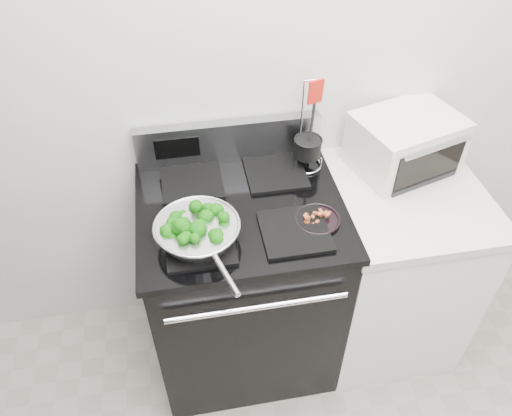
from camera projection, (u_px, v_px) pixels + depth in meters
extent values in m
cube|color=silver|center=(302.00, 61.00, 1.90)|extent=(4.00, 0.02, 2.70)
cube|color=black|center=(243.00, 287.00, 2.23)|extent=(0.76, 0.66, 0.92)
cube|color=black|center=(241.00, 209.00, 1.90)|extent=(0.79, 0.69, 0.03)
cube|color=#99999E|center=(229.00, 141.00, 2.05)|extent=(0.76, 0.05, 0.18)
cube|color=black|center=(200.00, 243.00, 1.74)|extent=(0.24, 0.24, 0.01)
cube|color=black|center=(295.00, 231.00, 1.79)|extent=(0.24, 0.24, 0.01)
cube|color=black|center=(192.00, 182.00, 1.99)|extent=(0.24, 0.24, 0.01)
cube|color=black|center=(275.00, 172.00, 2.03)|extent=(0.24, 0.24, 0.01)
cube|color=white|center=(388.00, 269.00, 2.33)|extent=(0.60, 0.66, 0.88)
cube|color=beige|center=(408.00, 195.00, 2.01)|extent=(0.62, 0.68, 0.04)
torus|color=silver|center=(197.00, 225.00, 1.71)|extent=(0.30, 0.30, 0.01)
cylinder|color=silver|center=(226.00, 274.00, 1.56)|extent=(0.07, 0.18, 0.02)
cylinder|color=black|center=(317.00, 220.00, 1.83)|extent=(0.17, 0.17, 0.01)
cylinder|color=black|center=(308.00, 148.00, 2.01)|extent=(0.11, 0.11, 0.08)
cylinder|color=black|center=(309.00, 129.00, 1.95)|extent=(0.01, 0.01, 0.24)
cube|color=red|center=(313.00, 90.00, 1.84)|extent=(0.06, 0.03, 0.10)
cube|color=beige|center=(405.00, 142.00, 2.05)|extent=(0.47, 0.41, 0.23)
cube|color=black|center=(420.00, 167.00, 1.94)|extent=(0.31, 0.10, 0.16)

